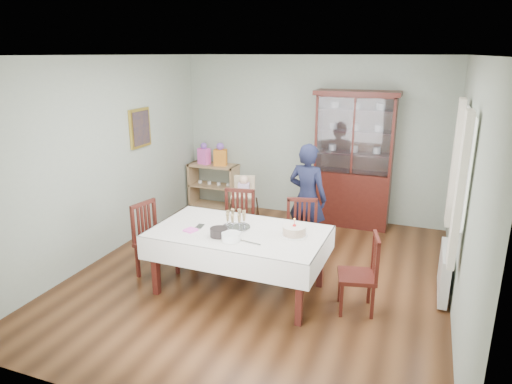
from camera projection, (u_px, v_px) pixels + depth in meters
The scene contains 25 objects.
floor at pixel (260, 275), 5.83m from camera, with size 5.00×5.00×0.00m, color #593319.
room_shell at pixel (275, 137), 5.81m from camera, with size 5.00×5.00×5.00m.
dining_table at pixel (239, 260), 5.37m from camera, with size 2.02×1.18×0.76m.
china_cabinet at pixel (354, 158), 7.27m from camera, with size 1.30×0.48×2.18m.
sideboard at pixel (214, 186), 8.34m from camera, with size 0.90×0.38×0.80m.
picture_frame at pixel (140, 128), 6.81m from camera, with size 0.04×0.48×0.58m, color gold.
window at pixel (464, 167), 4.89m from camera, with size 0.04×1.02×1.22m, color white.
curtain_left at pixel (460, 191), 4.39m from camera, with size 0.07×0.30×1.55m, color silver.
curtain_right at pixel (455, 163), 5.50m from camera, with size 0.07×0.30×1.55m, color silver.
radiator at pixel (444, 272), 5.28m from camera, with size 0.10×0.80×0.55m, color white.
chair_far_left at pixel (237, 240), 6.20m from camera, with size 0.49×0.49×0.96m.
chair_far_right at pixel (301, 250), 5.92m from camera, with size 0.50×0.50×0.93m.
chair_end_left at pixel (156, 254), 5.77m from camera, with size 0.50×0.50×0.95m.
chair_end_right at pixel (358, 288), 4.98m from camera, with size 0.48×0.48×0.88m.
woman at pixel (307, 198), 6.39m from camera, with size 0.57×0.37×1.56m, color black.
high_chair at pixel (244, 212), 7.02m from camera, with size 0.52×0.52×0.96m.
champagne_tray at pixel (236, 223), 5.32m from camera, with size 0.34×0.34×0.21m.
birthday_cake at pixel (294, 231), 5.10m from camera, with size 0.30×0.30×0.21m.
plate_stack_dark at pixel (219, 232), 5.09m from camera, with size 0.20×0.20×0.10m, color black.
plate_stack_white at pixel (231, 237), 4.97m from camera, with size 0.21×0.21×0.09m, color white.
napkin_stack at pixel (191, 230), 5.25m from camera, with size 0.13×0.13×0.02m, color #FF5DD3.
cutlery at pixel (197, 226), 5.39m from camera, with size 0.10×0.15×0.01m, color silver, non-canonical shape.
cake_knife at pixel (249, 242), 4.92m from camera, with size 0.29×0.03×0.01m, color silver.
gift_bag_pink at pixel (204, 154), 8.22m from camera, with size 0.24×0.19×0.39m.
gift_bag_orange at pixel (220, 155), 8.10m from camera, with size 0.25×0.20×0.41m.
Camera 1 is at (1.81, -4.94, 2.72)m, focal length 32.00 mm.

